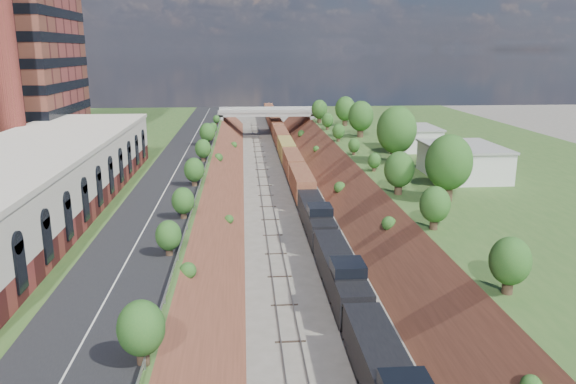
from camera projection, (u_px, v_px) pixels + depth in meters
name	position (u px, v px, depth m)	size (l,w,h in m)	color
platform_left	(54.00, 188.00, 79.90)	(44.00, 180.00, 5.00)	#345824
platform_right	(501.00, 180.00, 85.00)	(44.00, 180.00, 5.00)	#345824
embankment_left	(210.00, 202.00, 82.21)	(7.07, 180.00, 7.07)	brown
embankment_right	(358.00, 199.00, 83.92)	(7.07, 180.00, 7.07)	brown
rail_left_track	(267.00, 200.00, 82.84)	(1.58, 180.00, 0.18)	gray
rail_right_track	(302.00, 200.00, 83.24)	(1.58, 180.00, 0.18)	gray
road	(177.00, 169.00, 80.62)	(8.00, 180.00, 0.10)	black
guardrail	(206.00, 165.00, 80.62)	(0.10, 171.00, 0.70)	#99999E
commercial_building	(28.00, 182.00, 57.55)	(14.30, 62.30, 7.00)	maroon
smokestack	(0.00, 22.00, 70.26)	(3.20, 3.20, 40.00)	maroon
overpass	(266.00, 118.00, 141.75)	(24.50, 8.30, 7.40)	gray
white_building_near	(463.00, 162.00, 75.43)	(9.00, 12.00, 4.00)	silver
white_building_far	(411.00, 139.00, 96.70)	(8.00, 10.00, 3.60)	silver
tree_right_large	(449.00, 163.00, 62.75)	(5.25, 5.25, 7.61)	#473323
tree_left_crest	(166.00, 252.00, 41.77)	(2.45, 2.45, 3.55)	#473323
freight_train	(286.00, 149.00, 111.58)	(2.75, 170.65, 4.55)	black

